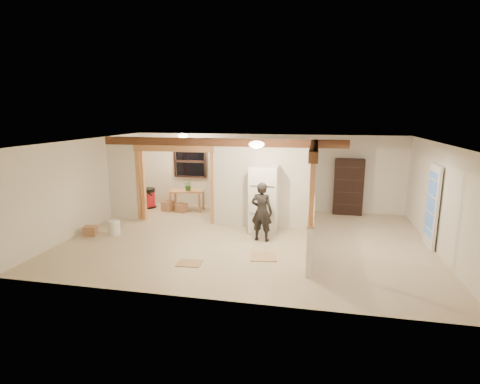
% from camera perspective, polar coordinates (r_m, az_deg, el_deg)
% --- Properties ---
extents(floor, '(9.00, 6.50, 0.01)m').
position_cam_1_polar(floor, '(9.71, 1.12, -7.23)').
color(floor, '#C0AD8F').
rests_on(floor, ground).
extents(ceiling, '(9.00, 6.50, 0.01)m').
position_cam_1_polar(ceiling, '(9.20, 1.18, 7.68)').
color(ceiling, white).
extents(wall_back, '(9.00, 0.01, 2.50)m').
position_cam_1_polar(wall_back, '(12.53, 3.84, 3.05)').
color(wall_back, silver).
rests_on(wall_back, floor).
extents(wall_front, '(9.00, 0.01, 2.50)m').
position_cam_1_polar(wall_front, '(6.31, -4.22, -5.97)').
color(wall_front, silver).
rests_on(wall_front, floor).
extents(wall_left, '(0.01, 6.50, 2.50)m').
position_cam_1_polar(wall_left, '(11.09, -22.38, 1.00)').
color(wall_left, silver).
rests_on(wall_left, floor).
extents(wall_right, '(0.01, 6.50, 2.50)m').
position_cam_1_polar(wall_right, '(9.66, 28.43, -1.08)').
color(wall_right, silver).
rests_on(wall_right, floor).
extents(partition_left_stub, '(0.90, 0.12, 2.50)m').
position_cam_1_polar(partition_left_stub, '(11.86, -17.38, 2.02)').
color(partition_left_stub, silver).
rests_on(partition_left_stub, floor).
extents(partition_center, '(2.80, 0.12, 2.50)m').
position_cam_1_polar(partition_center, '(10.50, 3.41, 1.32)').
color(partition_center, silver).
rests_on(partition_center, floor).
extents(doorway_frame, '(2.46, 0.14, 2.20)m').
position_cam_1_polar(doorway_frame, '(11.19, -9.90, 1.04)').
color(doorway_frame, tan).
rests_on(doorway_frame, floor).
extents(header_beam_back, '(7.00, 0.18, 0.22)m').
position_cam_1_polar(header_beam_back, '(10.59, -3.01, 7.58)').
color(header_beam_back, brown).
rests_on(header_beam_back, ceiling).
extents(header_beam_right, '(0.18, 3.30, 0.22)m').
position_cam_1_polar(header_beam_right, '(8.66, 11.23, 6.39)').
color(header_beam_right, brown).
rests_on(header_beam_right, ceiling).
extents(pony_wall, '(0.12, 3.20, 1.00)m').
position_cam_1_polar(pony_wall, '(9.03, 10.74, -5.57)').
color(pony_wall, silver).
rests_on(pony_wall, floor).
extents(stud_partition, '(0.14, 3.20, 1.32)m').
position_cam_1_polar(stud_partition, '(8.76, 11.04, 1.69)').
color(stud_partition, tan).
rests_on(stud_partition, pony_wall).
extents(window_back, '(1.12, 0.10, 1.10)m').
position_cam_1_polar(window_back, '(13.01, -7.64, 4.64)').
color(window_back, black).
rests_on(window_back, wall_back).
extents(french_door, '(0.12, 0.86, 2.00)m').
position_cam_1_polar(french_door, '(10.06, 27.22, -1.94)').
color(french_door, white).
rests_on(french_door, floor).
extents(ceiling_dome_main, '(0.36, 0.36, 0.16)m').
position_cam_1_polar(ceiling_dome_main, '(8.66, 2.55, 7.27)').
color(ceiling_dome_main, '#FFEABF').
rests_on(ceiling_dome_main, ceiling).
extents(ceiling_dome_util, '(0.32, 0.32, 0.14)m').
position_cam_1_polar(ceiling_dome_util, '(12.08, -8.67, 8.48)').
color(ceiling_dome_util, '#FFEABF').
rests_on(ceiling_dome_util, ceiling).
extents(hanging_bulb, '(0.07, 0.07, 0.07)m').
position_cam_1_polar(hanging_bulb, '(11.27, -7.45, 6.75)').
color(hanging_bulb, '#FFD88C').
rests_on(hanging_bulb, ceiling).
extents(refrigerator, '(0.74, 0.72, 1.81)m').
position_cam_1_polar(refrigerator, '(10.15, 3.66, -1.06)').
color(refrigerator, white).
rests_on(refrigerator, floor).
extents(woman, '(0.60, 0.44, 1.51)m').
position_cam_1_polar(woman, '(9.42, 3.32, -3.02)').
color(woman, black).
rests_on(woman, floor).
extents(work_table, '(1.17, 0.76, 0.68)m').
position_cam_1_polar(work_table, '(12.54, -8.06, -1.26)').
color(work_table, tan).
rests_on(work_table, floor).
extents(potted_plant, '(0.33, 0.29, 0.35)m').
position_cam_1_polar(potted_plant, '(12.37, -7.88, 1.00)').
color(potted_plant, '#3B6D31').
rests_on(potted_plant, work_table).
extents(shop_vac, '(0.63, 0.63, 0.68)m').
position_cam_1_polar(shop_vac, '(13.14, -13.80, -0.88)').
color(shop_vac, '#A81319').
rests_on(shop_vac, floor).
extents(bookshelf, '(0.89, 0.30, 1.79)m').
position_cam_1_polar(bookshelf, '(12.31, 16.21, 0.76)').
color(bookshelf, black).
rests_on(bookshelf, floor).
extents(bucket, '(0.41, 0.41, 0.39)m').
position_cam_1_polar(bucket, '(10.55, -18.62, -5.16)').
color(bucket, white).
rests_on(bucket, floor).
extents(box_util_a, '(0.41, 0.38, 0.29)m').
position_cam_1_polar(box_util_a, '(12.40, -8.93, -2.38)').
color(box_util_a, '#A3714F').
rests_on(box_util_a, floor).
extents(box_util_b, '(0.36, 0.36, 0.31)m').
position_cam_1_polar(box_util_b, '(12.67, -10.96, -2.10)').
color(box_util_b, '#A3714F').
rests_on(box_util_b, floor).
extents(box_front, '(0.37, 0.33, 0.26)m').
position_cam_1_polar(box_front, '(10.72, -21.85, -5.51)').
color(box_front, '#A3714F').
rests_on(box_front, floor).
extents(floor_panel_near, '(0.66, 0.66, 0.02)m').
position_cam_1_polar(floor_panel_near, '(8.58, 3.61, -9.79)').
color(floor_panel_near, tan).
rests_on(floor_panel_near, floor).
extents(floor_panel_far, '(0.53, 0.44, 0.02)m').
position_cam_1_polar(floor_panel_far, '(8.29, -7.72, -10.69)').
color(floor_panel_far, tan).
rests_on(floor_panel_far, floor).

